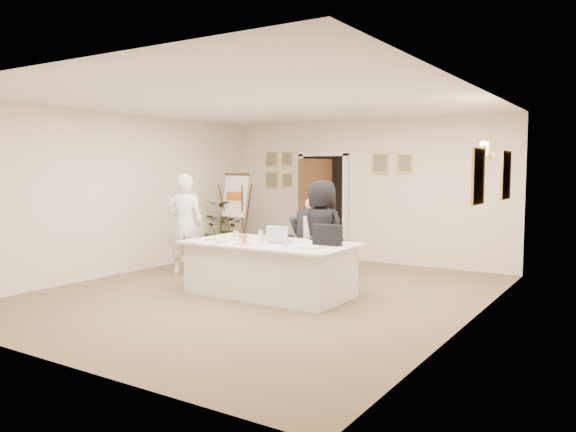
# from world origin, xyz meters

# --- Properties ---
(floor) EXTENTS (7.00, 7.00, 0.00)m
(floor) POSITION_xyz_m (0.00, 0.00, 0.00)
(floor) COLOR brown
(floor) RESTS_ON ground
(ceiling) EXTENTS (6.00, 7.00, 0.02)m
(ceiling) POSITION_xyz_m (0.00, 0.00, 2.80)
(ceiling) COLOR white
(ceiling) RESTS_ON wall_back
(wall_back) EXTENTS (6.00, 0.10, 2.80)m
(wall_back) POSITION_xyz_m (0.00, 3.50, 1.40)
(wall_back) COLOR silver
(wall_back) RESTS_ON floor
(wall_front) EXTENTS (6.00, 0.10, 2.80)m
(wall_front) POSITION_xyz_m (0.00, -3.50, 1.40)
(wall_front) COLOR silver
(wall_front) RESTS_ON floor
(wall_left) EXTENTS (0.10, 7.00, 2.80)m
(wall_left) POSITION_xyz_m (-3.00, 0.00, 1.40)
(wall_left) COLOR silver
(wall_left) RESTS_ON floor
(wall_right) EXTENTS (0.10, 7.00, 2.80)m
(wall_right) POSITION_xyz_m (3.00, 0.00, 1.40)
(wall_right) COLOR silver
(wall_right) RESTS_ON floor
(doorway) EXTENTS (1.14, 0.86, 2.20)m
(doorway) POSITION_xyz_m (-0.88, 3.32, 1.04)
(doorway) COLOR black
(doorway) RESTS_ON floor
(pictures_back_wall) EXTENTS (3.40, 0.06, 0.80)m
(pictures_back_wall) POSITION_xyz_m (-0.80, 3.47, 1.85)
(pictures_back_wall) COLOR gold
(pictures_back_wall) RESTS_ON wall_back
(pictures_right_wall) EXTENTS (0.06, 2.20, 0.80)m
(pictures_right_wall) POSITION_xyz_m (2.97, 1.20, 1.75)
(pictures_right_wall) COLOR gold
(pictures_right_wall) RESTS_ON wall_right
(wall_sconce) EXTENTS (0.20, 0.30, 0.24)m
(wall_sconce) POSITION_xyz_m (2.90, 1.20, 2.10)
(wall_sconce) COLOR gold
(wall_sconce) RESTS_ON wall_right
(conference_table) EXTENTS (2.48, 1.33, 0.78)m
(conference_table) POSITION_xyz_m (0.14, -0.02, 0.39)
(conference_table) COLOR white
(conference_table) RESTS_ON floor
(seated_man) EXTENTS (0.70, 0.73, 1.43)m
(seated_man) POSITION_xyz_m (0.28, 0.94, 0.72)
(seated_man) COLOR black
(seated_man) RESTS_ON floor
(flip_chart) EXTENTS (0.61, 0.40, 1.71)m
(flip_chart) POSITION_xyz_m (-2.22, 2.31, 0.79)
(flip_chart) COLOR #3C2913
(flip_chart) RESTS_ON floor
(standing_man) EXTENTS (0.77, 0.72, 1.76)m
(standing_man) POSITION_xyz_m (-2.00, 0.50, 0.88)
(standing_man) COLOR white
(standing_man) RESTS_ON floor
(standing_woman) EXTENTS (0.86, 0.59, 1.68)m
(standing_woman) POSITION_xyz_m (0.50, 0.90, 0.84)
(standing_woman) COLOR black
(standing_woman) RESTS_ON floor
(potted_palm) EXTENTS (1.11, 0.97, 1.20)m
(potted_palm) POSITION_xyz_m (-2.80, 2.50, 0.60)
(potted_palm) COLOR #31521B
(potted_palm) RESTS_ON floor
(laptop) EXTENTS (0.40, 0.42, 0.28)m
(laptop) POSITION_xyz_m (0.30, 0.05, 0.91)
(laptop) COLOR #B7BABC
(laptop) RESTS_ON conference_table
(laptop_bag) EXTENTS (0.42, 0.15, 0.29)m
(laptop_bag) POSITION_xyz_m (1.00, 0.16, 0.92)
(laptop_bag) COLOR black
(laptop_bag) RESTS_ON conference_table
(paper_stack) EXTENTS (0.33, 0.24, 0.03)m
(paper_stack) POSITION_xyz_m (0.93, -0.22, 0.79)
(paper_stack) COLOR white
(paper_stack) RESTS_ON conference_table
(plate_left) EXTENTS (0.22, 0.22, 0.01)m
(plate_left) POSITION_xyz_m (-0.71, -0.28, 0.78)
(plate_left) COLOR white
(plate_left) RESTS_ON conference_table
(plate_mid) EXTENTS (0.28, 0.28, 0.01)m
(plate_mid) POSITION_xyz_m (-0.44, -0.38, 0.78)
(plate_mid) COLOR white
(plate_mid) RESTS_ON conference_table
(plate_near) EXTENTS (0.26, 0.26, 0.01)m
(plate_near) POSITION_xyz_m (0.01, -0.42, 0.78)
(plate_near) COLOR white
(plate_near) RESTS_ON conference_table
(glass_a) EXTENTS (0.07, 0.07, 0.14)m
(glass_a) POSITION_xyz_m (-0.43, -0.08, 0.84)
(glass_a) COLOR silver
(glass_a) RESTS_ON conference_table
(glass_b) EXTENTS (0.08, 0.08, 0.14)m
(glass_b) POSITION_xyz_m (0.26, -0.35, 0.84)
(glass_b) COLOR silver
(glass_b) RESTS_ON conference_table
(glass_c) EXTENTS (0.07, 0.07, 0.14)m
(glass_c) POSITION_xyz_m (0.61, -0.31, 0.84)
(glass_c) COLOR silver
(glass_c) RESTS_ON conference_table
(glass_d) EXTENTS (0.08, 0.08, 0.14)m
(glass_d) POSITION_xyz_m (-0.16, 0.19, 0.84)
(glass_d) COLOR silver
(glass_d) RESTS_ON conference_table
(oj_glass) EXTENTS (0.08, 0.08, 0.13)m
(oj_glass) POSITION_xyz_m (-0.04, -0.37, 0.84)
(oj_glass) COLOR #E45D13
(oj_glass) RESTS_ON conference_table
(steel_jug) EXTENTS (0.11, 0.11, 0.11)m
(steel_jug) POSITION_xyz_m (-0.22, -0.20, 0.83)
(steel_jug) COLOR silver
(steel_jug) RESTS_ON conference_table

